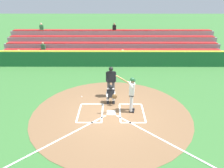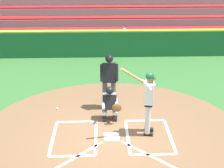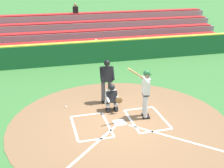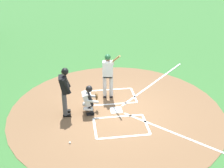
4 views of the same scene
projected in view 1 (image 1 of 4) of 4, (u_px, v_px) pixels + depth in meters
name	position (u px, v px, depth m)	size (l,w,h in m)	color
ground_plane	(111.00, 113.00, 10.54)	(120.00, 120.00, 0.00)	#387033
dirt_circle	(111.00, 113.00, 10.54)	(8.00, 8.00, 0.01)	brown
home_plate_and_chalk	(111.00, 122.00, 9.73)	(7.93, 4.91, 0.01)	white
batter	(132.00, 92.00, 10.26)	(1.03, 0.58, 2.13)	silver
catcher	(111.00, 94.00, 11.23)	(0.60, 0.60, 1.13)	black
plate_umpire	(111.00, 80.00, 11.81)	(0.58, 0.41, 1.86)	#4C4C51
baseball	(82.00, 97.00, 12.14)	(0.07, 0.07, 0.07)	white
backstop_wall	(112.00, 59.00, 17.16)	(22.00, 0.36, 1.31)	#1E6033
bleacher_stand	(112.00, 47.00, 20.08)	(20.00, 4.25, 3.00)	gray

